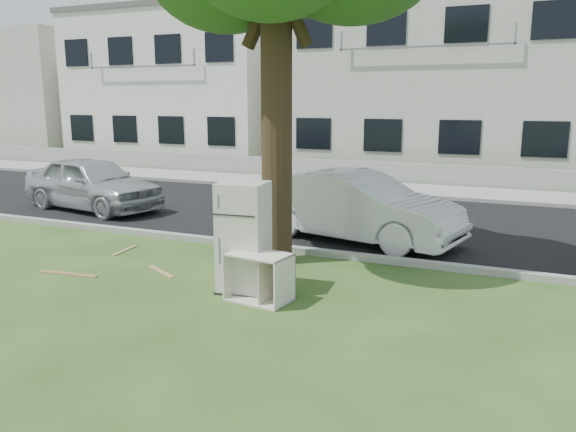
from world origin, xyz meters
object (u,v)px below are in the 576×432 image
at_px(car_left, 92,183).
at_px(fridge, 244,237).
at_px(car_center, 356,207).
at_px(cabinet, 259,277).

bearing_deg(car_left, fridge, -111.44).
bearing_deg(fridge, car_center, 73.84).
distance_m(cabinet, car_center, 4.04).
height_order(fridge, cabinet, fridge).
relative_size(fridge, car_center, 0.38).
distance_m(cabinet, car_left, 8.45).
height_order(cabinet, car_left, car_left).
bearing_deg(cabinet, car_left, 155.76).
distance_m(fridge, car_left, 7.94).
xyz_separation_m(cabinet, car_center, (0.27, 4.01, 0.37)).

